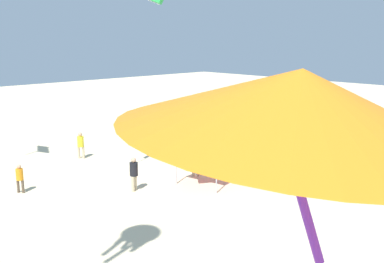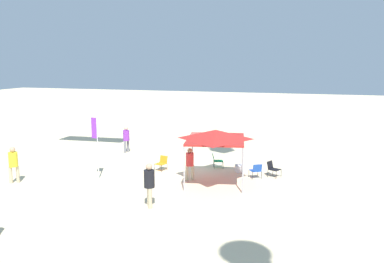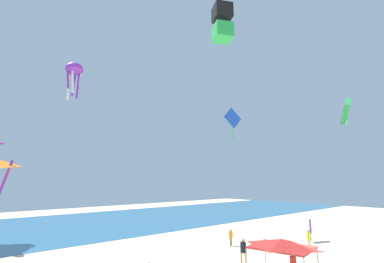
% 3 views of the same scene
% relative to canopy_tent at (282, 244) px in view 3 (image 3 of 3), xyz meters
% --- Properties ---
extents(ocean_strip, '(120.00, 28.17, 0.02)m').
position_rel_canopy_tent_xyz_m(ocean_strip, '(1.47, 33.15, -2.45)').
color(ocean_strip, '#28668E').
rests_on(ocean_strip, ground).
extents(canopy_tent, '(3.45, 3.97, 2.75)m').
position_rel_canopy_tent_xyz_m(canopy_tent, '(0.00, 0.00, 0.00)').
color(canopy_tent, '#B7B7BC').
rests_on(canopy_tent, ground).
extents(banner_flag, '(0.36, 0.06, 3.37)m').
position_rel_canopy_tent_xyz_m(banner_flag, '(6.16, 1.17, -0.43)').
color(banner_flag, silver).
rests_on(banner_flag, ground).
extents(person_kite_handler, '(0.45, 0.47, 1.91)m').
position_rel_canopy_tent_xyz_m(person_kite_handler, '(1.80, 4.43, -1.34)').
color(person_kite_handler, '#C6B28C').
rests_on(person_kite_handler, ground).
extents(person_beachcomber, '(0.45, 0.45, 1.89)m').
position_rel_canopy_tent_xyz_m(person_beachcomber, '(9.84, 3.14, -1.36)').
color(person_beachcomber, '#C6B28C').
rests_on(person_beachcomber, ground).
extents(person_far_stroller, '(0.38, 0.38, 1.61)m').
position_rel_canopy_tent_xyz_m(person_far_stroller, '(5.86, 9.17, -1.52)').
color(person_far_stroller, brown).
rests_on(person_far_stroller, ground).
extents(kite_box_black, '(1.67, 1.69, 2.62)m').
position_rel_canopy_tent_xyz_m(kite_box_black, '(-2.76, 2.06, 14.76)').
color(kite_box_black, black).
extents(kite_diamond_blue, '(2.86, 0.53, 4.10)m').
position_rel_canopy_tent_xyz_m(kite_diamond_blue, '(10.57, 12.47, 11.53)').
color(kite_diamond_blue, blue).
extents(kite_parafoil_green, '(5.33, 2.36, 3.36)m').
position_rel_canopy_tent_xyz_m(kite_parafoil_green, '(9.00, -1.35, 9.78)').
color(kite_parafoil_green, green).
extents(kite_octopus_purple, '(1.73, 1.73, 3.83)m').
position_rel_canopy_tent_xyz_m(kite_octopus_purple, '(-7.36, 18.05, 14.81)').
color(kite_octopus_purple, purple).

